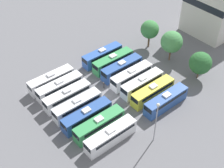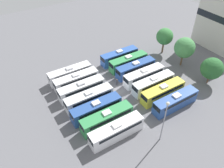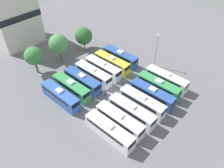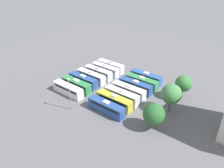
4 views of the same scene
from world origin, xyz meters
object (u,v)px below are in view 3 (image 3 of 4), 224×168
bus_3 (142,102)px  bus_6 (166,79)px  bus_13 (120,57)px  light_pole (157,46)px  tree_0 (34,56)px  bus_11 (103,68)px  bus_10 (93,74)px  bus_5 (158,86)px  bus_2 (132,111)px  bus_7 (60,96)px  bus_9 (82,80)px  bus_8 (71,87)px  depot_building (10,14)px  tree_2 (84,36)px  bus_4 (152,94)px  bus_0 (109,131)px  tree_1 (59,44)px  bus_1 (119,120)px  bus_12 (112,63)px  worker_person (105,93)px

bus_3 → bus_6: bearing=1.6°
bus_13 → light_pole: (4.69, -8.14, 4.55)m
bus_6 → tree_0: (-17.97, 27.35, 3.37)m
bus_11 → bus_10: bearing=179.6°
bus_5 → tree_0: tree_0 is taller
bus_2 → bus_13: (13.88, 14.83, 0.00)m
bus_7 → tree_0: tree_0 is taller
bus_9 → bus_8: bearing=178.1°
bus_5 → bus_8: bearing=133.0°
bus_6 → bus_13: same height
bus_8 → depot_building: bearing=82.0°
bus_9 → tree_2: bearing=45.7°
bus_4 → bus_8: size_ratio=1.00×
bus_0 → bus_9: same height
tree_1 → depot_building: bearing=96.2°
bus_0 → bus_1: same height
bus_0 → bus_13: bearing=35.8°
bus_12 → light_pole: (8.31, -7.95, 4.55)m
bus_6 → tree_1: (-10.47, 27.14, 3.58)m
bus_8 → bus_12: (13.55, -0.37, 0.00)m
tree_1 → tree_2: tree_1 is taller
bus_9 → bus_2: bearing=-90.0°
bus_8 → bus_11: same height
tree_2 → bus_7: bearing=-145.9°
light_pole → tree_2: bearing=107.3°
bus_4 → bus_13: 16.45m
bus_7 → bus_11: (13.72, 0.18, 0.00)m
bus_1 → tree_0: (-0.73, 27.32, 3.37)m
worker_person → tree_0: 20.33m
worker_person → bus_1: bearing=-119.8°
bus_8 → bus_9: size_ratio=1.00×
bus_3 → bus_12: 16.08m
worker_person → tree_1: size_ratio=0.21×
bus_4 → bus_9: (-7.07, 15.04, 0.00)m
bus_2 → bus_7: 16.03m
bus_1 → tree_0: bearing=91.5°
bus_1 → bus_9: 14.97m
bus_0 → bus_9: (6.56, 14.79, 0.00)m
bus_7 → bus_11: bearing=0.8°
bus_12 → tree_1: bearing=118.4°
tree_0 → depot_building: bearing=74.6°
bus_9 → bus_11: bearing=-1.5°
bus_12 → bus_2: bearing=-125.0°
bus_3 → bus_10: (-0.08, 14.73, 0.00)m
bus_4 → bus_3: bearing=177.5°
bus_11 → bus_13: 6.92m
worker_person → bus_11: bearing=47.4°
depot_building → bus_12: bearing=-74.4°
bus_5 → tree_2: 27.20m
bus_1 → bus_8: (0.14, 14.69, 0.00)m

